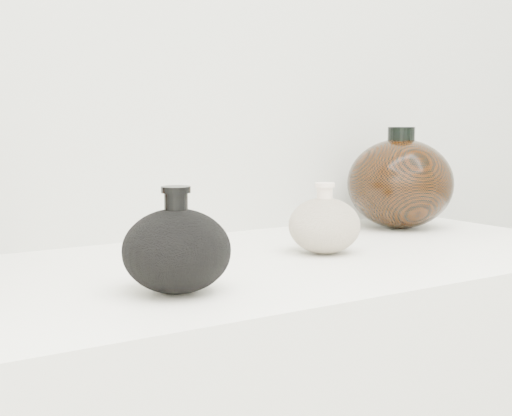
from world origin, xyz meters
TOP-DOWN VIEW (x-y plane):
  - black_gourd_vase at (-0.15, 0.84)m, footprint 0.16×0.16m
  - cream_gourd_vase at (0.15, 0.95)m, footprint 0.14×0.14m
  - right_round_pot at (0.43, 1.07)m, footprint 0.26×0.26m

SIDE VIEW (x-z plane):
  - cream_gourd_vase at x=0.15m, z-range 0.89..1.00m
  - black_gourd_vase at x=-0.15m, z-range 0.89..1.01m
  - right_round_pot at x=0.43m, z-range 0.89..1.08m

